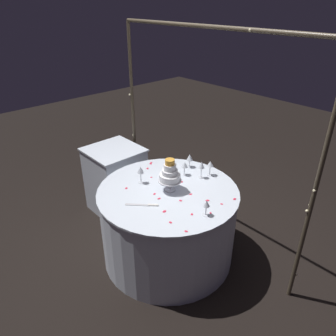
# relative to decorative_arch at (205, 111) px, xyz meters

# --- Properties ---
(ground_plane) EXTENTS (12.00, 12.00, 0.00)m
(ground_plane) POSITION_rel_decorative_arch_xyz_m (0.00, -0.46, -1.46)
(ground_plane) COLOR black
(decorative_arch) EXTENTS (2.32, 0.06, 2.20)m
(decorative_arch) POSITION_rel_decorative_arch_xyz_m (0.00, 0.00, 0.00)
(decorative_arch) COLOR #473D2D
(decorative_arch) RESTS_ON ground
(main_table) EXTENTS (1.34, 1.34, 0.79)m
(main_table) POSITION_rel_decorative_arch_xyz_m (0.00, -0.46, -1.07)
(main_table) COLOR silver
(main_table) RESTS_ON ground
(side_table) EXTENTS (0.60, 0.60, 0.83)m
(side_table) POSITION_rel_decorative_arch_xyz_m (-1.05, -0.37, -1.05)
(side_table) COLOR silver
(side_table) RESTS_ON ground
(tiered_cake) EXTENTS (0.22, 0.22, 0.32)m
(tiered_cake) POSITION_rel_decorative_arch_xyz_m (0.01, -0.45, -0.50)
(tiered_cake) COLOR silver
(tiered_cake) RESTS_ON main_table
(wine_glass_0) EXTENTS (0.07, 0.07, 0.15)m
(wine_glass_0) POSITION_rel_decorative_arch_xyz_m (-0.19, 0.02, -0.56)
(wine_glass_0) COLOR silver
(wine_glass_0) RESTS_ON main_table
(wine_glass_1) EXTENTS (0.07, 0.07, 0.15)m
(wine_glass_1) POSITION_rel_decorative_arch_xyz_m (-0.11, -0.14, -0.56)
(wine_glass_1) COLOR silver
(wine_glass_1) RESTS_ON main_table
(wine_glass_2) EXTENTS (0.06, 0.06, 0.18)m
(wine_glass_2) POSITION_rel_decorative_arch_xyz_m (0.05, -0.05, -0.54)
(wine_glass_2) COLOR silver
(wine_glass_2) RESTS_ON main_table
(wine_glass_3) EXTENTS (0.06, 0.06, 0.15)m
(wine_glass_3) POSITION_rel_decorative_arch_xyz_m (0.50, -0.49, -0.57)
(wine_glass_3) COLOR silver
(wine_glass_3) RESTS_ON main_table
(wine_glass_4) EXTENTS (0.07, 0.07, 0.16)m
(wine_glass_4) POSITION_rel_decorative_arch_xyz_m (0.07, 0.05, -0.55)
(wine_glass_4) COLOR silver
(wine_glass_4) RESTS_ON main_table
(wine_glass_5) EXTENTS (0.06, 0.06, 0.17)m
(wine_glass_5) POSITION_rel_decorative_arch_xyz_m (-0.19, -0.26, -0.55)
(wine_glass_5) COLOR silver
(wine_glass_5) RESTS_ON main_table
(wine_glass_6) EXTENTS (0.06, 0.06, 0.18)m
(wine_glass_6) POSITION_rel_decorative_arch_xyz_m (-0.28, -0.56, -0.54)
(wine_glass_6) COLOR silver
(wine_glass_6) RESTS_ON main_table
(cake_knife) EXTENTS (0.23, 0.22, 0.01)m
(cake_knife) POSITION_rel_decorative_arch_xyz_m (0.04, -0.78, -0.67)
(cake_knife) COLOR silver
(cake_knife) RESTS_ON main_table
(rose_petal_0) EXTENTS (0.04, 0.04, 0.00)m
(rose_petal_0) POSITION_rel_decorative_arch_xyz_m (-0.46, -0.33, -0.67)
(rose_petal_0) COLOR #E02D47
(rose_petal_0) RESTS_ON main_table
(rose_petal_1) EXTENTS (0.04, 0.03, 0.00)m
(rose_petal_1) POSITION_rel_decorative_arch_xyz_m (0.54, -0.76, -0.67)
(rose_petal_1) COLOR #E02D47
(rose_petal_1) RESTS_ON main_table
(rose_petal_2) EXTENTS (0.03, 0.03, 0.00)m
(rose_petal_2) POSITION_rel_decorative_arch_xyz_m (-0.55, -0.21, -0.67)
(rose_petal_2) COLOR #E02D47
(rose_petal_2) RESTS_ON main_table
(rose_petal_3) EXTENTS (0.03, 0.04, 0.00)m
(rose_petal_3) POSITION_rel_decorative_arch_xyz_m (0.23, -0.71, -0.67)
(rose_petal_3) COLOR #E02D47
(rose_petal_3) RESTS_ON main_table
(rose_petal_4) EXTENTS (0.03, 0.04, 0.00)m
(rose_petal_4) POSITION_rel_decorative_arch_xyz_m (0.52, -0.12, -0.67)
(rose_petal_4) COLOR #E02D47
(rose_petal_4) RESTS_ON main_table
(rose_petal_5) EXTENTS (0.05, 0.04, 0.00)m
(rose_petal_5) POSITION_rel_decorative_arch_xyz_m (-0.53, -0.24, -0.67)
(rose_petal_5) COLOR #E02D47
(rose_petal_5) RESTS_ON main_table
(rose_petal_6) EXTENTS (0.02, 0.03, 0.00)m
(rose_petal_6) POSITION_rel_decorative_arch_xyz_m (0.05, -0.62, -0.67)
(rose_petal_6) COLOR #E02D47
(rose_petal_6) RESTS_ON main_table
(rose_petal_7) EXTENTS (0.04, 0.04, 0.00)m
(rose_petal_7) POSITION_rel_decorative_arch_xyz_m (-0.02, -0.26, -0.67)
(rose_petal_7) COLOR #E02D47
(rose_petal_7) RESTS_ON main_table
(rose_petal_8) EXTENTS (0.03, 0.04, 0.00)m
(rose_petal_8) POSITION_rel_decorative_arch_xyz_m (-0.03, -0.60, -0.67)
(rose_petal_8) COLOR #E02D47
(rose_petal_8) RESTS_ON main_table
(rose_petal_9) EXTENTS (0.04, 0.04, 0.00)m
(rose_petal_9) POSITION_rel_decorative_arch_xyz_m (-0.29, -0.73, -0.67)
(rose_petal_9) COLOR #E02D47
(rose_petal_9) RESTS_ON main_table
(rose_petal_10) EXTENTS (0.03, 0.02, 0.00)m
(rose_petal_10) POSITION_rel_decorative_arch_xyz_m (0.37, -0.78, -0.67)
(rose_petal_10) COLOR #E02D47
(rose_petal_10) RESTS_ON main_table
(rose_petal_11) EXTENTS (0.03, 0.04, 0.00)m
(rose_petal_11) POSITION_rel_decorative_arch_xyz_m (0.19, -0.36, -0.67)
(rose_petal_11) COLOR #E02D47
(rose_petal_11) RESTS_ON main_table
(rose_petal_12) EXTENTS (0.03, 0.03, 0.00)m
(rose_petal_12) POSITION_rel_decorative_arch_xyz_m (0.51, -0.44, -0.67)
(rose_petal_12) COLOR #E02D47
(rose_petal_12) RESTS_ON main_table
(rose_petal_13) EXTENTS (0.04, 0.04, 0.00)m
(rose_petal_13) POSITION_rel_decorative_arch_xyz_m (0.37, -0.32, -0.67)
(rose_petal_13) COLOR #E02D47
(rose_petal_13) RESTS_ON main_table
(rose_petal_14) EXTENTS (0.03, 0.03, 0.00)m
(rose_petal_14) POSITION_rel_decorative_arch_xyz_m (-0.29, -0.42, -0.67)
(rose_petal_14) COLOR #E02D47
(rose_petal_14) RESTS_ON main_table
(rose_petal_15) EXTENTS (0.03, 0.03, 0.00)m
(rose_petal_15) POSITION_rel_decorative_arch_xyz_m (0.42, -0.57, -0.67)
(rose_petal_15) COLOR #E02D47
(rose_petal_15) RESTS_ON main_table
(rose_petal_16) EXTENTS (0.03, 0.03, 0.00)m
(rose_petal_16) POSITION_rel_decorative_arch_xyz_m (0.49, -0.27, -0.67)
(rose_petal_16) COLOR #E02D47
(rose_petal_16) RESTS_ON main_table
(rose_petal_17) EXTENTS (0.04, 0.03, 0.00)m
(rose_petal_17) POSITION_rel_decorative_arch_xyz_m (0.21, -0.50, -0.67)
(rose_petal_17) COLOR #E02D47
(rose_petal_17) RESTS_ON main_table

